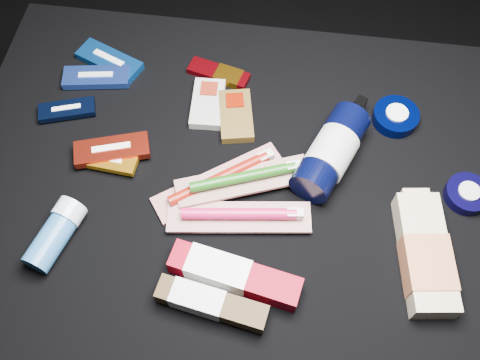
# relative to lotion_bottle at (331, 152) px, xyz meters

# --- Properties ---
(ground) EXTENTS (3.00, 3.00, 0.00)m
(ground) POSITION_rel_lotion_bottle_xyz_m (-0.16, -0.08, -0.44)
(ground) COLOR black
(ground) RESTS_ON ground
(cloth_table) EXTENTS (0.98, 0.78, 0.40)m
(cloth_table) POSITION_rel_lotion_bottle_xyz_m (-0.16, -0.08, -0.24)
(cloth_table) COLOR black
(cloth_table) RESTS_ON ground
(luna_bar_0) EXTENTS (0.14, 0.10, 0.02)m
(luna_bar_0) POSITION_rel_lotion_bottle_xyz_m (-0.44, 0.17, -0.03)
(luna_bar_0) COLOR #0F4EAA
(luna_bar_0) RESTS_ON cloth_table
(luna_bar_1) EXTENTS (0.13, 0.07, 0.02)m
(luna_bar_1) POSITION_rel_lotion_bottle_xyz_m (-0.45, 0.13, -0.03)
(luna_bar_1) COLOR #2545AD
(luna_bar_1) RESTS_ON cloth_table
(luna_bar_2) EXTENTS (0.11, 0.07, 0.01)m
(luna_bar_2) POSITION_rel_lotion_bottle_xyz_m (-0.49, 0.04, -0.02)
(luna_bar_2) COLOR black
(luna_bar_2) RESTS_ON cloth_table
(luna_bar_3) EXTENTS (0.11, 0.05, 0.01)m
(luna_bar_3) POSITION_rel_lotion_bottle_xyz_m (-0.39, -0.06, -0.02)
(luna_bar_3) COLOR orange
(luna_bar_3) RESTS_ON cloth_table
(luna_bar_4) EXTENTS (0.14, 0.09, 0.02)m
(luna_bar_4) POSITION_rel_lotion_bottle_xyz_m (-0.38, -0.04, -0.02)
(luna_bar_4) COLOR maroon
(luna_bar_4) RESTS_ON cloth_table
(clif_bar_0) EXTENTS (0.08, 0.12, 0.02)m
(clif_bar_0) POSITION_rel_lotion_bottle_xyz_m (-0.18, 0.08, -0.03)
(clif_bar_0) COLOR #554018
(clif_bar_0) RESTS_ON cloth_table
(clif_bar_1) EXTENTS (0.06, 0.11, 0.02)m
(clif_bar_1) POSITION_rel_lotion_bottle_xyz_m (-0.23, 0.10, -0.03)
(clif_bar_1) COLOR #ABAAA5
(clif_bar_1) RESTS_ON cloth_table
(power_bar) EXTENTS (0.13, 0.07, 0.01)m
(power_bar) POSITION_rel_lotion_bottle_xyz_m (-0.22, 0.17, -0.03)
(power_bar) COLOR maroon
(power_bar) RESTS_ON cloth_table
(lotion_bottle) EXTENTS (0.13, 0.23, 0.07)m
(lotion_bottle) POSITION_rel_lotion_bottle_xyz_m (0.00, 0.00, 0.00)
(lotion_bottle) COLOR black
(lotion_bottle) RESTS_ON cloth_table
(cream_tin_upper) EXTENTS (0.08, 0.08, 0.03)m
(cream_tin_upper) POSITION_rel_lotion_bottle_xyz_m (0.12, 0.11, -0.02)
(cream_tin_upper) COLOR black
(cream_tin_upper) RESTS_ON cloth_table
(cream_tin_lower) EXTENTS (0.08, 0.08, 0.02)m
(cream_tin_lower) POSITION_rel_lotion_bottle_xyz_m (0.24, -0.04, -0.03)
(cream_tin_lower) COLOR black
(cream_tin_lower) RESTS_ON cloth_table
(bodywash_bottle) EXTENTS (0.10, 0.21, 0.04)m
(bodywash_bottle) POSITION_rel_lotion_bottle_xyz_m (0.16, -0.16, -0.01)
(bodywash_bottle) COLOR beige
(bodywash_bottle) RESTS_ON cloth_table
(deodorant_stick) EXTENTS (0.08, 0.13, 0.05)m
(deodorant_stick) POSITION_rel_lotion_bottle_xyz_m (-0.43, -0.21, -0.01)
(deodorant_stick) COLOR #2A649B
(deodorant_stick) RESTS_ON cloth_table
(toothbrush_pack_0) EXTENTS (0.23, 0.19, 0.03)m
(toothbrush_pack_0) POSITION_rel_lotion_bottle_xyz_m (-0.18, -0.07, -0.03)
(toothbrush_pack_0) COLOR beige
(toothbrush_pack_0) RESTS_ON cloth_table
(toothbrush_pack_1) EXTENTS (0.24, 0.09, 0.03)m
(toothbrush_pack_1) POSITION_rel_lotion_bottle_xyz_m (-0.14, -0.13, -0.02)
(toothbrush_pack_1) COLOR silver
(toothbrush_pack_1) RESTS_ON cloth_table
(toothbrush_pack_2) EXTENTS (0.23, 0.13, 0.03)m
(toothbrush_pack_2) POSITION_rel_lotion_bottle_xyz_m (-0.14, -0.07, -0.01)
(toothbrush_pack_2) COLOR beige
(toothbrush_pack_2) RESTS_ON cloth_table
(toothpaste_carton_red) EXTENTS (0.21, 0.08, 0.04)m
(toothpaste_carton_red) POSITION_rel_lotion_bottle_xyz_m (-0.14, -0.23, -0.02)
(toothpaste_carton_red) COLOR maroon
(toothpaste_carton_red) RESTS_ON cloth_table
(toothpaste_carton_green) EXTENTS (0.17, 0.07, 0.03)m
(toothpaste_carton_green) POSITION_rel_lotion_bottle_xyz_m (-0.17, -0.28, -0.01)
(toothpaste_carton_green) COLOR #36250F
(toothpaste_carton_green) RESTS_ON cloth_table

